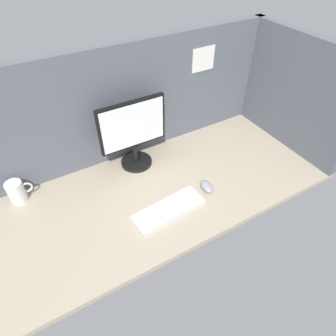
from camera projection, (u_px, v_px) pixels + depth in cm
name	position (u px, v px, depth cm)	size (l,w,h in cm)	color
ground_plane	(163.00, 188.00, 161.05)	(180.00, 80.00, 3.00)	tan
cubicle_wall_back	(129.00, 102.00, 162.16)	(180.00, 5.50, 65.41)	#565B66
cubicle_wall_side	(294.00, 93.00, 170.48)	(5.00, 80.00, 65.41)	#565B66
monitor	(133.00, 132.00, 159.98)	(37.96, 18.00, 40.21)	black
keyboard	(169.00, 209.00, 146.71)	(37.00, 13.00, 2.00)	silver
mouse	(207.00, 186.00, 157.63)	(5.60, 9.60, 3.40)	#99999E
mug_ceramic_white	(17.00, 192.00, 148.74)	(12.33, 8.40, 11.99)	white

